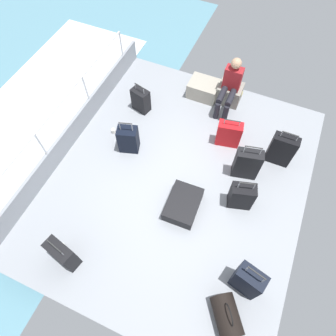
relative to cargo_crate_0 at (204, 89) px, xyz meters
The scene contains 18 objects.
ground_plane 2.13m from the cargo_crate_0, 81.88° to the right, with size 4.40×5.20×0.06m, color gray.
gunwale_port 2.81m from the cargo_crate_0, 131.66° to the right, with size 0.06×5.20×0.45m, color gray.
railing_port 2.88m from the cargo_crate_0, 131.66° to the right, with size 0.04×4.20×1.02m.
sea_wake 3.95m from the cargo_crate_0, 147.51° to the right, with size 12.00×12.00×0.01m.
cargo_crate_0 is the anchor object (origin of this frame).
cargo_crate_1 0.55m from the cargo_crate_0, ahead, with size 0.52×0.41×0.40m.
passenger_seated 0.69m from the cargo_crate_0, 12.11° to the right, with size 0.34×0.66×1.10m.
suitcase_0 3.89m from the cargo_crate_0, 61.10° to the right, with size 0.45×0.33×0.84m.
suitcase_1 2.58m from the cargo_crate_0, 56.36° to the right, with size 0.44×0.33×0.73m.
suitcase_2 2.03m from the cargo_crate_0, 113.31° to the right, with size 0.42×0.35×0.75m.
suitcase_3 1.36m from the cargo_crate_0, 139.65° to the right, with size 0.40×0.30×0.64m.
suitcase_4 2.05m from the cargo_crate_0, 49.18° to the right, with size 0.47×0.30×0.85m.
suitcase_5 4.18m from the cargo_crate_0, 100.16° to the right, with size 0.49×0.31×0.67m.
suitcase_6 2.66m from the cargo_crate_0, 77.28° to the right, with size 0.54×0.72×0.23m.
suitcase_7 2.10m from the cargo_crate_0, 29.23° to the right, with size 0.43×0.21×0.81m.
suitcase_8 1.32m from the cargo_crate_0, 49.64° to the right, with size 0.47×0.29×0.66m.
duffel_bag 4.30m from the cargo_crate_0, 65.75° to the right, with size 0.59×0.63×0.49m.
paper_cup 2.09m from the cargo_crate_0, 127.28° to the right, with size 0.08×0.08×0.10m, color white.
Camera 1 is at (0.86, -2.46, 4.73)m, focal length 31.99 mm.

